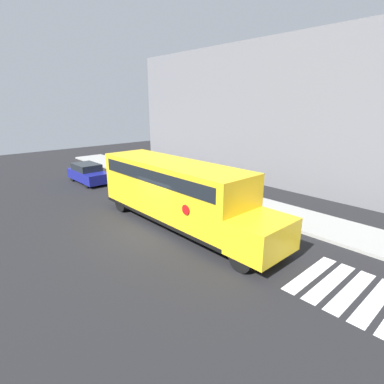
% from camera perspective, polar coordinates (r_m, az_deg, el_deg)
% --- Properties ---
extents(ground_plane, '(60.00, 60.00, 0.00)m').
position_cam_1_polar(ground_plane, '(14.71, -7.32, -7.38)').
color(ground_plane, black).
extents(sidewalk_strip, '(44.00, 3.00, 0.15)m').
position_cam_1_polar(sidewalk_strip, '(18.89, 8.97, -1.71)').
color(sidewalk_strip, '#9E9E99').
rests_on(sidewalk_strip, ground).
extents(building_backdrop, '(32.00, 4.00, 10.24)m').
position_cam_1_polar(building_backdrop, '(23.42, 19.90, 13.65)').
color(building_backdrop, slate).
rests_on(building_backdrop, ground).
extents(school_bus, '(10.82, 2.57, 3.19)m').
position_cam_1_polar(school_bus, '(14.72, -2.80, 0.31)').
color(school_bus, yellow).
rests_on(school_bus, ground).
extents(parked_car, '(4.09, 1.71, 1.46)m').
position_cam_1_polar(parked_car, '(24.45, -19.18, 3.37)').
color(parked_car, navy).
rests_on(parked_car, ground).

